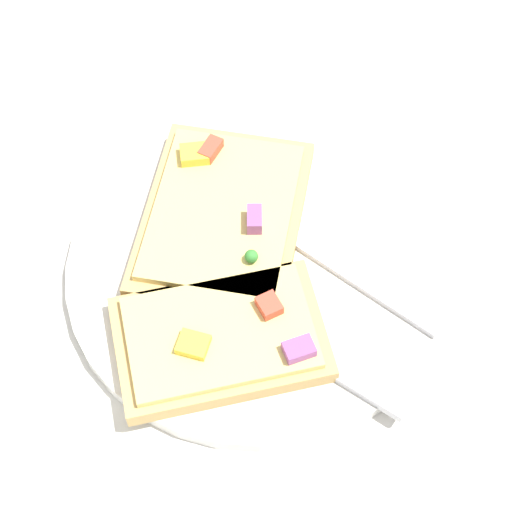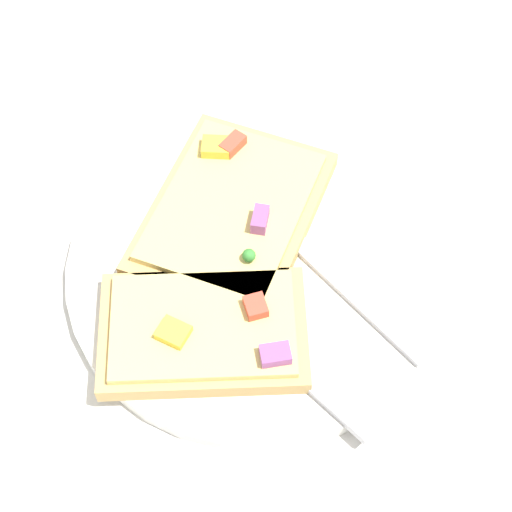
{
  "view_description": "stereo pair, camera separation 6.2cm",
  "coord_description": "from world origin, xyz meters",
  "px_view_note": "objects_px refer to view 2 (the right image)",
  "views": [
    {
      "loc": [
        -0.27,
        0.19,
        0.55
      ],
      "look_at": [
        0.0,
        0.0,
        0.02
      ],
      "focal_mm": 60.0,
      "sensor_mm": 36.0,
      "label": 1
    },
    {
      "loc": [
        -0.3,
        0.14,
        0.55
      ],
      "look_at": [
        0.0,
        0.0,
        0.02
      ],
      "focal_mm": 60.0,
      "sensor_mm": 36.0,
      "label": 2
    }
  ],
  "objects_px": {
    "fork": "(303,248)",
    "pizza_slice_main": "(227,213)",
    "plate": "(256,268)",
    "pizza_slice_corner": "(204,330)",
    "knife": "(276,342)"
  },
  "relations": [
    {
      "from": "fork",
      "to": "pizza_slice_main",
      "type": "relative_size",
      "value": 1.11
    },
    {
      "from": "plate",
      "to": "pizza_slice_corner",
      "type": "height_order",
      "value": "pizza_slice_corner"
    },
    {
      "from": "pizza_slice_corner",
      "to": "knife",
      "type": "bearing_deg",
      "value": -8.6
    },
    {
      "from": "fork",
      "to": "knife",
      "type": "height_order",
      "value": "knife"
    },
    {
      "from": "knife",
      "to": "pizza_slice_main",
      "type": "bearing_deg",
      "value": -26.02
    },
    {
      "from": "knife",
      "to": "pizza_slice_main",
      "type": "distance_m",
      "value": 0.11
    },
    {
      "from": "fork",
      "to": "knife",
      "type": "bearing_deg",
      "value": 123.78
    },
    {
      "from": "knife",
      "to": "plate",
      "type": "bearing_deg",
      "value": -33.12
    },
    {
      "from": "pizza_slice_main",
      "to": "fork",
      "type": "bearing_deg",
      "value": 86.13
    },
    {
      "from": "plate",
      "to": "fork",
      "type": "xyz_separation_m",
      "value": [
        -0.0,
        -0.04,
        0.01
      ]
    },
    {
      "from": "plate",
      "to": "pizza_slice_corner",
      "type": "xyz_separation_m",
      "value": [
        -0.04,
        0.06,
        0.02
      ]
    },
    {
      "from": "pizza_slice_corner",
      "to": "pizza_slice_main",
      "type": "bearing_deg",
      "value": 79.74
    },
    {
      "from": "fork",
      "to": "knife",
      "type": "relative_size",
      "value": 1.01
    },
    {
      "from": "fork",
      "to": "pizza_slice_corner",
      "type": "xyz_separation_m",
      "value": [
        -0.04,
        0.09,
        0.01
      ]
    },
    {
      "from": "knife",
      "to": "pizza_slice_corner",
      "type": "bearing_deg",
      "value": 38.84
    }
  ]
}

